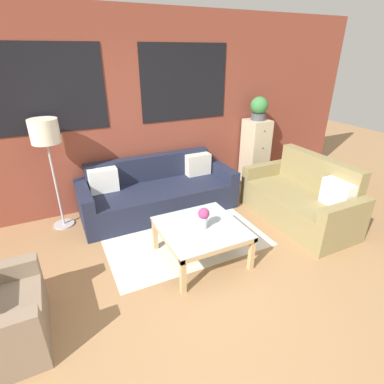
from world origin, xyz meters
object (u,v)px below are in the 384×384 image
drawer_cabinet (255,153)px  flower_vase (204,217)px  coffee_table (201,231)px  floor_lamp (46,137)px  settee_vintage (301,201)px  potted_plant (259,108)px  couch_dark (158,193)px

drawer_cabinet → flower_vase: drawer_cabinet is taller
coffee_table → floor_lamp: floor_lamp is taller
settee_vintage → floor_lamp: (-3.11, 1.34, 0.97)m
settee_vintage → drawer_cabinet: drawer_cabinet is taller
settee_vintage → drawer_cabinet: size_ratio=1.41×
floor_lamp → flower_vase: floor_lamp is taller
drawer_cabinet → potted_plant: size_ratio=3.05×
couch_dark → floor_lamp: bearing=173.7°
coffee_table → potted_plant: (1.90, 1.57, 0.99)m
couch_dark → coffee_table: couch_dark is taller
drawer_cabinet → couch_dark: bearing=-173.9°
potted_plant → drawer_cabinet: bearing=-90.0°
settee_vintage → flower_vase: bearing=-172.7°
drawer_cabinet → floor_lamp: bearing=-179.1°
coffee_table → floor_lamp: bearing=132.8°
couch_dark → drawer_cabinet: (1.93, 0.21, 0.31)m
floor_lamp → drawer_cabinet: (3.30, 0.05, -0.69)m
flower_vase → settee_vintage: bearing=7.3°
coffee_table → potted_plant: 2.66m
potted_plant → settee_vintage: bearing=-97.9°
couch_dark → potted_plant: bearing=6.1°
settee_vintage → potted_plant: 1.76m
potted_plant → floor_lamp: bearing=-179.0°
drawer_cabinet → coffee_table: bearing=-140.4°
floor_lamp → drawer_cabinet: floor_lamp is taller
couch_dark → settee_vintage: (1.73, -1.19, 0.03)m
drawer_cabinet → potted_plant: 0.78m
settee_vintage → couch_dark: bearing=145.6°
drawer_cabinet → flower_vase: (-1.89, -1.61, 0.00)m
settee_vintage → coffee_table: bearing=-174.1°
floor_lamp → flower_vase: (1.41, -1.55, -0.69)m
couch_dark → flower_vase: 1.44m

